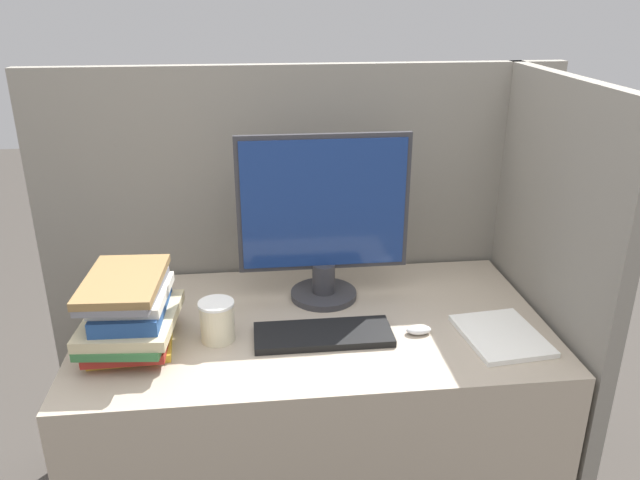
{
  "coord_description": "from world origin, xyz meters",
  "views": [
    {
      "loc": [
        -0.16,
        -1.23,
        1.67
      ],
      "look_at": [
        0.02,
        0.41,
        1.01
      ],
      "focal_mm": 35.0,
      "sensor_mm": 36.0,
      "label": 1
    }
  ],
  "objects_px": {
    "keyboard": "(323,335)",
    "book_stack": "(130,314)",
    "mouse": "(419,330)",
    "coffee_cup": "(217,321)",
    "monitor": "(324,222)"
  },
  "relations": [
    {
      "from": "mouse",
      "to": "coffee_cup",
      "type": "height_order",
      "value": "coffee_cup"
    },
    {
      "from": "coffee_cup",
      "to": "keyboard",
      "type": "bearing_deg",
      "value": -4.87
    },
    {
      "from": "monitor",
      "to": "keyboard",
      "type": "bearing_deg",
      "value": -96.94
    },
    {
      "from": "keyboard",
      "to": "book_stack",
      "type": "distance_m",
      "value": 0.53
    },
    {
      "from": "mouse",
      "to": "monitor",
      "type": "bearing_deg",
      "value": 133.15
    },
    {
      "from": "keyboard",
      "to": "mouse",
      "type": "distance_m",
      "value": 0.27
    },
    {
      "from": "mouse",
      "to": "book_stack",
      "type": "distance_m",
      "value": 0.8
    },
    {
      "from": "coffee_cup",
      "to": "book_stack",
      "type": "height_order",
      "value": "book_stack"
    },
    {
      "from": "coffee_cup",
      "to": "book_stack",
      "type": "relative_size",
      "value": 0.36
    },
    {
      "from": "monitor",
      "to": "keyboard",
      "type": "xyz_separation_m",
      "value": [
        -0.03,
        -0.25,
        -0.24
      ]
    },
    {
      "from": "mouse",
      "to": "book_stack",
      "type": "height_order",
      "value": "book_stack"
    },
    {
      "from": "book_stack",
      "to": "coffee_cup",
      "type": "bearing_deg",
      "value": 2.4
    },
    {
      "from": "mouse",
      "to": "coffee_cup",
      "type": "relative_size",
      "value": 0.62
    },
    {
      "from": "monitor",
      "to": "book_stack",
      "type": "distance_m",
      "value": 0.62
    },
    {
      "from": "coffee_cup",
      "to": "mouse",
      "type": "bearing_deg",
      "value": -3.32
    }
  ]
}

